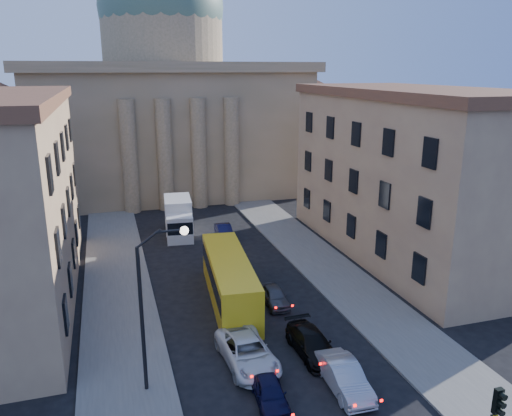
{
  "coord_description": "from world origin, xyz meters",
  "views": [
    {
      "loc": [
        -8.6,
        -15.2,
        16.26
      ],
      "look_at": [
        0.98,
        16.2,
        7.04
      ],
      "focal_mm": 35.0,
      "sensor_mm": 36.0,
      "label": 1
    }
  ],
  "objects_px": {
    "car_right_near": "(344,377)",
    "car_left_near": "(270,392)",
    "city_bus": "(229,278)",
    "box_truck": "(178,218)",
    "street_lamp": "(151,297)"
  },
  "relations": [
    {
      "from": "box_truck",
      "to": "city_bus",
      "type": "bearing_deg",
      "value": -79.84
    },
    {
      "from": "street_lamp",
      "to": "car_left_near",
      "type": "relative_size",
      "value": 2.38
    },
    {
      "from": "car_right_near",
      "to": "car_left_near",
      "type": "bearing_deg",
      "value": -179.19
    },
    {
      "from": "car_left_near",
      "to": "city_bus",
      "type": "distance_m",
      "value": 11.83
    },
    {
      "from": "street_lamp",
      "to": "city_bus",
      "type": "relative_size",
      "value": 0.75
    },
    {
      "from": "car_left_near",
      "to": "car_right_near",
      "type": "height_order",
      "value": "car_right_near"
    },
    {
      "from": "car_left_near",
      "to": "car_right_near",
      "type": "bearing_deg",
      "value": 4.51
    },
    {
      "from": "street_lamp",
      "to": "city_bus",
      "type": "distance_m",
      "value": 11.42
    },
    {
      "from": "street_lamp",
      "to": "car_left_near",
      "type": "xyz_separation_m",
      "value": [
        5.31,
        -2.81,
        -4.65
      ]
    },
    {
      "from": "car_left_near",
      "to": "city_bus",
      "type": "xyz_separation_m",
      "value": [
        0.86,
        11.74,
        1.13
      ]
    },
    {
      "from": "street_lamp",
      "to": "car_left_near",
      "type": "distance_m",
      "value": 7.6
    },
    {
      "from": "city_bus",
      "to": "car_right_near",
      "type": "bearing_deg",
      "value": -69.37
    },
    {
      "from": "car_left_near",
      "to": "city_bus",
      "type": "bearing_deg",
      "value": 91.31
    },
    {
      "from": "street_lamp",
      "to": "car_left_near",
      "type": "height_order",
      "value": "street_lamp"
    },
    {
      "from": "city_bus",
      "to": "box_truck",
      "type": "bearing_deg",
      "value": 99.9
    }
  ]
}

